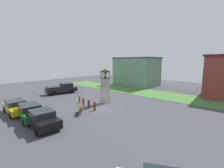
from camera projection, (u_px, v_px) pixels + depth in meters
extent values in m
plane|color=#424247|center=(100.00, 108.00, 18.96)|extent=(68.17, 68.17, 0.00)
cube|color=#9D988E|center=(105.00, 100.00, 21.55)|extent=(1.10, 1.10, 0.71)
cube|color=#A19C92|center=(105.00, 95.00, 21.45)|extent=(1.04, 1.04, 0.71)
cube|color=#9F9A90|center=(105.00, 90.00, 21.34)|extent=(0.99, 0.99, 0.71)
cube|color=#9A958B|center=(105.00, 86.00, 21.23)|extent=(0.93, 0.93, 0.71)
cube|color=#A19C92|center=(105.00, 81.00, 21.12)|extent=(0.88, 0.88, 0.71)
cube|color=#2D2316|center=(105.00, 75.00, 21.00)|extent=(0.99, 0.99, 0.99)
cylinder|color=white|center=(108.00, 74.00, 21.38)|extent=(0.81, 0.04, 0.81)
cube|color=black|center=(108.00, 74.00, 21.40)|extent=(0.06, 0.19, 0.09)
cube|color=black|center=(108.00, 74.00, 21.40)|extent=(0.04, 0.26, 0.23)
cylinder|color=white|center=(103.00, 75.00, 20.61)|extent=(0.81, 0.04, 0.81)
cube|color=black|center=(103.00, 75.00, 20.59)|extent=(0.06, 0.19, 0.09)
cube|color=black|center=(103.00, 75.00, 20.59)|extent=(0.04, 0.05, 0.31)
cylinder|color=white|center=(108.00, 75.00, 20.66)|extent=(0.04, 0.81, 0.81)
cube|color=black|center=(108.00, 75.00, 20.65)|extent=(0.18, 0.06, 0.13)
cube|color=black|center=(108.00, 75.00, 20.65)|extent=(0.30, 0.04, 0.11)
cylinder|color=white|center=(103.00, 74.00, 21.33)|extent=(0.04, 0.81, 0.81)
cube|color=black|center=(103.00, 74.00, 21.35)|extent=(0.12, 0.06, 0.18)
cube|color=black|center=(103.00, 74.00, 21.35)|extent=(0.31, 0.04, 0.07)
pyramid|color=#2D2316|center=(105.00, 70.00, 20.90)|extent=(1.04, 1.04, 0.34)
cylinder|color=brown|center=(80.00, 100.00, 21.48)|extent=(0.24, 0.24, 0.87)
sphere|color=brown|center=(79.00, 97.00, 21.41)|extent=(0.21, 0.21, 0.21)
cylinder|color=brown|center=(83.00, 102.00, 20.04)|extent=(0.29, 0.29, 0.93)
sphere|color=brown|center=(83.00, 99.00, 19.96)|extent=(0.26, 0.26, 0.26)
cylinder|color=#333338|center=(89.00, 104.00, 19.39)|extent=(0.31, 0.31, 0.76)
sphere|color=#333338|center=(89.00, 101.00, 19.33)|extent=(0.27, 0.27, 0.27)
cylinder|color=maroon|center=(95.00, 107.00, 18.11)|extent=(0.28, 0.28, 0.97)
sphere|color=maroon|center=(95.00, 102.00, 18.03)|extent=(0.26, 0.26, 0.26)
cube|color=gold|center=(16.00, 108.00, 17.17)|extent=(4.58, 2.09, 0.64)
cube|color=#1E2328|center=(15.00, 103.00, 17.31)|extent=(2.56, 1.83, 0.55)
cylinder|color=black|center=(29.00, 111.00, 16.87)|extent=(0.65, 0.26, 0.64)
cylinder|color=black|center=(11.00, 115.00, 15.63)|extent=(0.65, 0.26, 0.64)
cylinder|color=black|center=(21.00, 106.00, 18.79)|extent=(0.65, 0.26, 0.64)
cylinder|color=black|center=(5.00, 109.00, 17.55)|extent=(0.65, 0.26, 0.64)
cube|color=#19602D|center=(31.00, 113.00, 15.48)|extent=(4.73, 2.56, 0.64)
cube|color=#1E2328|center=(30.00, 107.00, 15.64)|extent=(2.70, 2.13, 0.58)
cylinder|color=black|center=(45.00, 117.00, 15.08)|extent=(0.66, 0.31, 0.64)
cylinder|color=black|center=(24.00, 122.00, 13.88)|extent=(0.66, 0.31, 0.64)
cylinder|color=black|center=(37.00, 110.00, 17.16)|extent=(0.66, 0.31, 0.64)
cylinder|color=black|center=(18.00, 114.00, 15.96)|extent=(0.66, 0.31, 0.64)
cube|color=black|center=(43.00, 121.00, 13.39)|extent=(4.01, 2.35, 0.75)
cube|color=#1E2328|center=(42.00, 113.00, 13.50)|extent=(2.29, 2.01, 0.52)
cylinder|color=black|center=(59.00, 125.00, 13.19)|extent=(0.66, 0.29, 0.64)
cylinder|color=black|center=(37.00, 132.00, 11.96)|extent=(0.66, 0.29, 0.64)
cylinder|color=black|center=(49.00, 118.00, 14.91)|extent=(0.66, 0.29, 0.64)
cylinder|color=black|center=(29.00, 123.00, 13.68)|extent=(0.66, 0.29, 0.64)
cube|color=black|center=(62.00, 90.00, 27.69)|extent=(3.09, 5.75, 0.70)
cube|color=black|center=(66.00, 85.00, 28.15)|extent=(2.25, 2.26, 0.80)
cube|color=black|center=(55.00, 88.00, 26.96)|extent=(2.58, 3.35, 0.36)
cylinder|color=black|center=(68.00, 90.00, 29.46)|extent=(0.44, 0.84, 0.80)
cylinder|color=black|center=(72.00, 91.00, 27.96)|extent=(0.44, 0.84, 0.80)
cylinder|color=black|center=(51.00, 92.00, 27.51)|extent=(0.44, 0.84, 0.80)
cylinder|color=black|center=(54.00, 93.00, 26.01)|extent=(0.44, 0.84, 0.80)
cube|color=brown|center=(80.00, 110.00, 17.03)|extent=(1.50, 1.47, 0.08)
cube|color=brown|center=(82.00, 108.00, 17.01)|extent=(1.20, 1.15, 0.40)
cylinder|color=#262628|center=(79.00, 110.00, 17.67)|extent=(0.06, 0.06, 0.45)
cylinder|color=#262628|center=(77.00, 114.00, 16.41)|extent=(0.06, 0.06, 0.45)
cylinder|color=#262628|center=(82.00, 110.00, 17.71)|extent=(0.06, 0.06, 0.45)
cylinder|color=#262628|center=(81.00, 114.00, 16.45)|extent=(0.06, 0.06, 0.45)
cube|color=gray|center=(136.00, 72.00, 37.35)|extent=(10.69, 7.48, 6.57)
cube|color=#405849|center=(136.00, 58.00, 36.84)|extent=(11.01, 7.71, 0.30)
cube|color=#477A38|center=(141.00, 92.00, 29.12)|extent=(40.90, 6.50, 0.04)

